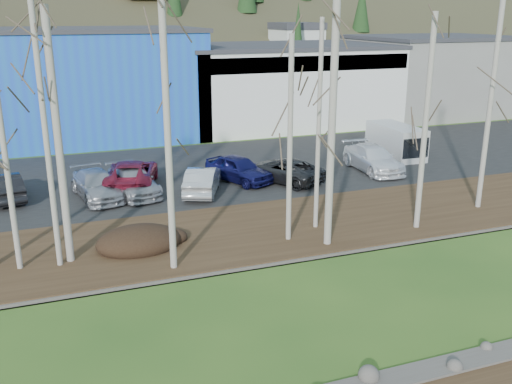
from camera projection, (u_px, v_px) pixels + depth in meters
name	position (u px, v px, depth m)	size (l,w,h in m)	color
near_bank_rocks	(383.00, 383.00, 15.06)	(80.00, 0.80, 0.50)	#47423D
river	(315.00, 311.00, 18.73)	(80.00, 8.00, 0.90)	#142330
far_bank_rocks	(269.00, 262.00, 22.40)	(80.00, 0.80, 0.46)	#47423D
far_bank	(242.00, 232.00, 25.24)	(80.00, 7.00, 0.15)	#382616
parking_lot	(186.00, 173.00, 34.63)	(80.00, 14.00, 0.14)	black
building_blue	(65.00, 84.00, 43.94)	(20.40, 12.24, 8.30)	blue
building_white	(280.00, 84.00, 50.12)	(18.36, 12.24, 6.80)	silver
building_grey	(432.00, 74.00, 55.36)	(14.28, 12.24, 7.30)	gray
dirt_mound	(139.00, 240.00, 23.30)	(3.46, 2.44, 0.68)	black
birch_1	(3.00, 141.00, 20.07)	(0.21, 0.21, 9.79)	#B0A89F
birch_2	(58.00, 141.00, 20.78)	(0.30, 0.30, 9.50)	#B0A89F
birch_3	(45.00, 132.00, 20.28)	(0.21, 0.21, 10.35)	#B0A89F
birch_4	(167.00, 130.00, 20.04)	(0.25, 0.25, 10.55)	#B0A89F
birch_5	(319.00, 127.00, 24.35)	(0.20, 0.20, 9.06)	#B0A89F
birch_6	(290.00, 142.00, 23.05)	(0.22, 0.22, 8.46)	#B0A89F
birch_7	(332.00, 129.00, 22.39)	(0.30, 0.30, 9.73)	#B0A89F
birch_8	(425.00, 125.00, 24.29)	(0.24, 0.24, 9.28)	#B0A89F
birch_9	(492.00, 91.00, 26.67)	(0.24, 0.24, 11.40)	#B0A89F
car_1	(5.00, 187.00, 29.26)	(1.48, 4.24, 1.40)	black
car_2	(131.00, 174.00, 31.23)	(2.58, 5.59, 1.55)	maroon
car_3	(97.00, 185.00, 29.55)	(1.93, 4.74, 1.38)	#A1A2A9
car_4	(239.00, 169.00, 32.41)	(1.77, 4.40, 1.50)	#151653
car_5	(202.00, 180.00, 30.31)	(1.52, 4.37, 1.44)	silver
car_6	(284.00, 170.00, 32.45)	(2.24, 4.85, 1.35)	#28282A
car_7	(373.00, 159.00, 34.67)	(2.11, 5.18, 1.50)	white
car_8	(133.00, 182.00, 30.17)	(1.93, 4.74, 1.38)	#A1A2A9
van_white	(397.00, 141.00, 37.99)	(2.13, 4.81, 2.08)	silver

